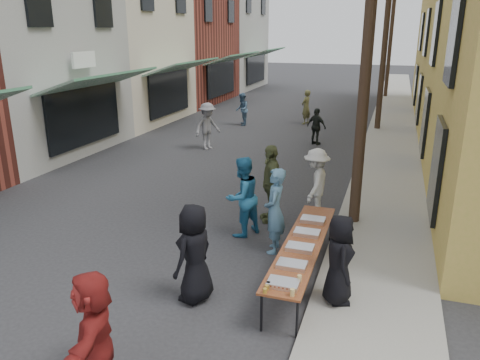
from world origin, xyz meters
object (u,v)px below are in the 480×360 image
Objects in this scene: utility_pole_far at (391,31)px; guest_front_a at (194,253)px; guest_front_c at (242,197)px; catering_tray_sausage at (283,283)px; utility_pole_mid at (386,32)px; server at (339,259)px; utility_pole_near at (368,36)px; serving_table at (303,245)px.

guest_front_a is at bearing -94.81° from utility_pole_far.
catering_tray_sausage is at bearing 56.78° from guest_front_c.
utility_pole_mid is 4.76× the size of guest_front_c.
server reaches higher than catering_tray_sausage.
guest_front_a is (-2.38, -16.37, -3.60)m from utility_pole_mid.
utility_pole_near is at bearing -16.49° from server.
guest_front_a is at bearing -141.31° from serving_table.
utility_pole_far is at bearing 88.48° from serving_table.
utility_pole_mid is at bearing -90.00° from utility_pole_far.
guest_front_a reaches higher than serving_table.
guest_front_a is at bearing 29.75° from guest_front_c.
utility_pole_near is 5.23m from server.
guest_front_c is (-1.74, 3.22, 0.16)m from catering_tray_sausage.
utility_pole_far is at bearing -170.39° from guest_front_a.
serving_table is 2.15m from guest_front_a.
utility_pole_mid is at bearing -17.06° from server.
utility_pole_mid is at bearing -161.87° from guest_front_c.
guest_front_c is at bearing -95.50° from utility_pole_far.
utility_pole_far is 27.30m from serving_table.
catering_tray_sausage is 0.31× the size of server.
utility_pole_near and utility_pole_far have the same top height.
utility_pole_far is (0.00, 24.00, 0.00)m from utility_pole_near.
utility_pole_far is at bearing 90.00° from utility_pole_near.
server is at bearing -44.77° from serving_table.
catering_tray_sausage is at bearing -91.43° from utility_pole_far.
guest_front_c is (-2.45, -1.46, -3.55)m from utility_pole_near.
serving_table is at bearing 90.00° from catering_tray_sausage.
guest_front_a is 2.50m from server.
utility_pole_mid is 18.00× the size of catering_tray_sausage.
utility_pole_mid is 4.98× the size of guest_front_a.
catering_tray_sausage is at bearing -90.00° from serving_table.
server is (2.50, -2.33, -0.05)m from guest_front_c.
catering_tray_sausage is (-0.00, -1.65, 0.08)m from serving_table.
guest_front_a is at bearing 169.39° from catering_tray_sausage.
utility_pole_mid reaches higher than catering_tray_sausage.
utility_pole_mid is 16.93m from guest_front_a.
utility_pole_near reaches higher than guest_front_a.
serving_table is at bearing -92.72° from utility_pole_mid.
server is at bearing 75.48° from guest_front_c.
utility_pole_mid is (0.00, 12.00, 0.00)m from utility_pole_near.
utility_pole_mid is at bearing -173.88° from guest_front_a.
utility_pole_near is 1.00× the size of utility_pole_mid.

